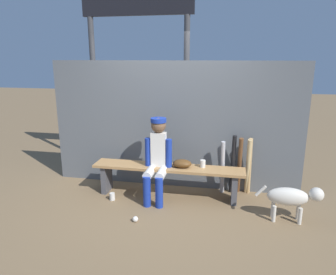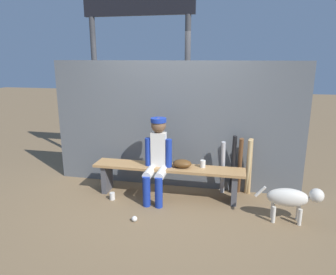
% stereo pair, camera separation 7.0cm
% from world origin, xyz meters
% --- Properties ---
extents(ground_plane, '(30.00, 30.00, 0.00)m').
position_xyz_m(ground_plane, '(0.00, 0.00, 0.00)').
color(ground_plane, brown).
extents(chainlink_fence, '(4.02, 0.03, 2.04)m').
position_xyz_m(chainlink_fence, '(0.00, 0.44, 1.02)').
color(chainlink_fence, '#595E63').
rests_on(chainlink_fence, ground_plane).
extents(dugout_bench, '(2.29, 0.36, 0.49)m').
position_xyz_m(dugout_bench, '(0.00, 0.00, 0.37)').
color(dugout_bench, '#AD7F4C').
rests_on(dugout_bench, ground_plane).
extents(player_seated, '(0.41, 0.55, 1.23)m').
position_xyz_m(player_seated, '(-0.14, -0.11, 0.67)').
color(player_seated, silver).
rests_on(player_seated, ground_plane).
extents(baseball_glove, '(0.28, 0.20, 0.12)m').
position_xyz_m(baseball_glove, '(0.22, 0.00, 0.55)').
color(baseball_glove, '#593819').
rests_on(baseball_glove, dugout_bench).
extents(bat_aluminum_silver, '(0.08, 0.16, 0.85)m').
position_xyz_m(bat_aluminum_silver, '(0.81, 0.28, 0.43)').
color(bat_aluminum_silver, '#B7B7BC').
rests_on(bat_aluminum_silver, ground_plane).
extents(bat_aluminum_black, '(0.09, 0.16, 0.95)m').
position_xyz_m(bat_aluminum_black, '(0.96, 0.31, 0.47)').
color(bat_aluminum_black, black).
rests_on(bat_aluminum_black, ground_plane).
extents(bat_wood_dark, '(0.07, 0.23, 0.92)m').
position_xyz_m(bat_wood_dark, '(1.06, 0.31, 0.46)').
color(bat_wood_dark, brown).
rests_on(bat_wood_dark, ground_plane).
extents(bat_wood_natural, '(0.06, 0.20, 0.90)m').
position_xyz_m(bat_wood_natural, '(1.19, 0.32, 0.45)').
color(bat_wood_natural, tan).
rests_on(bat_wood_natural, ground_plane).
extents(bat_wood_tan, '(0.08, 0.15, 0.91)m').
position_xyz_m(bat_wood_tan, '(1.21, 0.33, 0.46)').
color(bat_wood_tan, tan).
rests_on(bat_wood_tan, ground_plane).
extents(baseball, '(0.07, 0.07, 0.07)m').
position_xyz_m(baseball, '(-0.27, -0.84, 0.04)').
color(baseball, white).
rests_on(baseball, ground_plane).
extents(cup_on_ground, '(0.08, 0.08, 0.11)m').
position_xyz_m(cup_on_ground, '(-0.80, -0.29, 0.06)').
color(cup_on_ground, silver).
rests_on(cup_on_ground, ground_plane).
extents(cup_on_bench, '(0.08, 0.08, 0.11)m').
position_xyz_m(cup_on_bench, '(0.52, 0.07, 0.54)').
color(cup_on_bench, silver).
rests_on(cup_on_bench, dugout_bench).
extents(scoreboard, '(2.22, 0.27, 3.84)m').
position_xyz_m(scoreboard, '(-0.68, 1.06, 2.71)').
color(scoreboard, '#3F3F42').
rests_on(scoreboard, ground_plane).
extents(dog, '(0.84, 0.20, 0.49)m').
position_xyz_m(dog, '(1.72, -0.42, 0.34)').
color(dog, beige).
rests_on(dog, ground_plane).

